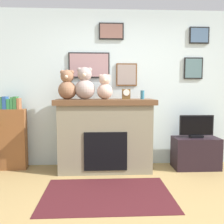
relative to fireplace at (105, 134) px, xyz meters
name	(u,v)px	position (x,y,z in m)	size (l,w,h in m)	color
ground_plane	(146,224)	(0.35, -1.65, -0.57)	(12.00, 12.00, 0.00)	#9F824D
back_wall	(125,88)	(0.36, 0.35, 0.73)	(5.20, 0.15, 2.60)	silver
fireplace	(105,134)	(0.00, 0.00, 0.00)	(1.55, 0.64, 1.13)	gray
bookshelf	(11,136)	(-1.51, 0.09, -0.03)	(0.47, 0.16, 1.18)	brown
tv_stand	(196,153)	(1.48, -0.01, -0.32)	(0.72, 0.40, 0.51)	black
television	(196,127)	(1.48, -0.01, 0.11)	(0.55, 0.14, 0.36)	black
area_rug	(107,194)	(0.00, -0.97, -0.57)	(1.57, 1.08, 0.01)	#44171B
candle_jar	(142,95)	(0.59, -0.02, 0.63)	(0.06, 0.06, 0.14)	teal
mantel_clock	(126,94)	(0.33, -0.02, 0.64)	(0.12, 0.09, 0.16)	brown
teddy_bear_cream	(67,86)	(-0.58, -0.02, 0.77)	(0.28, 0.28, 0.46)	#8D6247
teddy_bear_grey	(85,85)	(-0.32, -0.02, 0.78)	(0.31, 0.31, 0.50)	#A6928C
teddy_bear_brown	(105,88)	(0.00, -0.02, 0.74)	(0.24, 0.24, 0.39)	#CBA898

